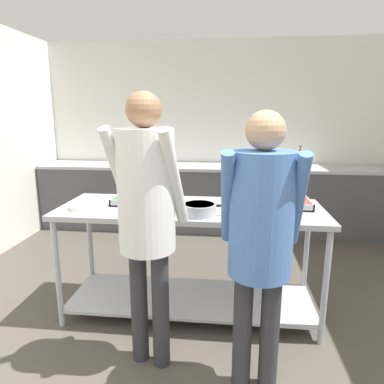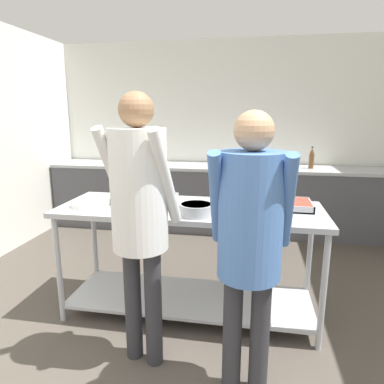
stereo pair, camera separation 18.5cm
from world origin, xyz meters
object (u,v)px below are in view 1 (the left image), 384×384
at_px(serving_tray_roast, 145,200).
at_px(guest_serving_right, 261,228).
at_px(serving_tray_vegetables, 284,203).
at_px(water_bottle, 300,157).
at_px(plate_stack, 86,206).
at_px(guest_serving_left, 147,204).
at_px(sauce_pan, 199,209).
at_px(broccoli_bowl, 244,212).

distance_m(serving_tray_roast, guest_serving_right, 1.24).
distance_m(serving_tray_vegetables, water_bottle, 2.09).
relative_size(plate_stack, guest_serving_left, 0.15).
bearing_deg(water_bottle, sauce_pan, -116.18).
bearing_deg(water_bottle, serving_tray_vegetables, -103.85).
height_order(broccoli_bowl, serving_tray_vegetables, broccoli_bowl).
bearing_deg(water_bottle, plate_stack, -132.24).
distance_m(broccoli_bowl, serving_tray_vegetables, 0.47).
distance_m(sauce_pan, water_bottle, 2.62).
distance_m(plate_stack, serving_tray_vegetables, 1.57).
xyz_separation_m(broccoli_bowl, water_bottle, (0.83, 2.36, 0.10)).
height_order(sauce_pan, guest_serving_left, guest_serving_left).
xyz_separation_m(plate_stack, water_bottle, (2.05, 2.26, 0.12)).
relative_size(broccoli_bowl, water_bottle, 0.66).
distance_m(sauce_pan, serving_tray_vegetables, 0.73).
relative_size(guest_serving_left, water_bottle, 6.14).
distance_m(guest_serving_left, guest_serving_right, 0.70).
bearing_deg(sauce_pan, water_bottle, 63.82).
relative_size(serving_tray_roast, broccoli_bowl, 2.64).
bearing_deg(plate_stack, sauce_pan, -5.53).
relative_size(broccoli_bowl, serving_tray_vegetables, 0.47).
bearing_deg(serving_tray_vegetables, serving_tray_roast, -178.93).
xyz_separation_m(serving_tray_roast, sauce_pan, (0.48, -0.30, 0.02)).
bearing_deg(guest_serving_right, broccoli_bowl, 96.93).
height_order(serving_tray_vegetables, guest_serving_right, guest_serving_right).
relative_size(plate_stack, broccoli_bowl, 1.38).
relative_size(plate_stack, sauce_pan, 0.67).
height_order(sauce_pan, broccoli_bowl, broccoli_bowl).
bearing_deg(serving_tray_vegetables, sauce_pan, -153.91).
height_order(serving_tray_vegetables, water_bottle, water_bottle).
height_order(serving_tray_vegetables, guest_serving_left, guest_serving_left).
xyz_separation_m(guest_serving_right, water_bottle, (0.76, 2.92, 0.03)).
relative_size(serving_tray_vegetables, guest_serving_right, 0.24).
bearing_deg(serving_tray_roast, guest_serving_left, -74.76).
distance_m(plate_stack, guest_serving_right, 1.45).
xyz_separation_m(broccoli_bowl, guest_serving_right, (0.07, -0.56, 0.07)).
relative_size(serving_tray_roast, serving_tray_vegetables, 1.24).
height_order(plate_stack, guest_serving_left, guest_serving_left).
distance_m(serving_tray_roast, guest_serving_left, 0.76).
distance_m(broccoli_bowl, water_bottle, 2.50).
bearing_deg(serving_tray_roast, sauce_pan, -31.79).
distance_m(plate_stack, guest_serving_left, 0.81).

